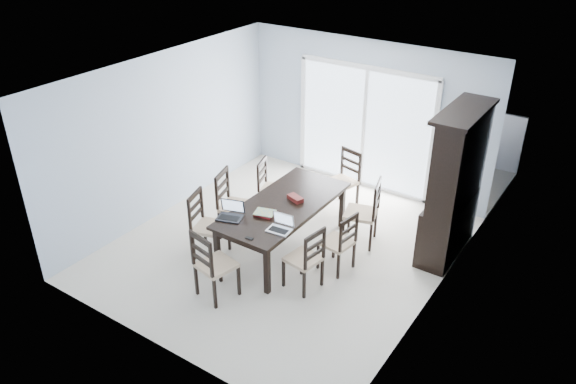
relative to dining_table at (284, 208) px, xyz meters
The scene contains 24 objects.
floor 0.67m from the dining_table, ahead, with size 5.00×5.00×0.00m, color beige.
ceiling 1.93m from the dining_table, ahead, with size 5.00×5.00×0.00m, color white.
back_wall 2.58m from the dining_table, 90.00° to the left, with size 4.50×0.02×2.60m, color #A8B7C9.
wall_left 2.34m from the dining_table, behind, with size 0.02×5.00×2.60m, color #A8B7C9.
wall_right 2.34m from the dining_table, ahead, with size 0.02×5.00×2.60m, color #A8B7C9.
balcony 3.57m from the dining_table, 90.00° to the left, with size 4.50×2.00×0.10m, color gray.
railing 4.50m from the dining_table, 90.00° to the left, with size 4.50×0.06×1.10m, color #99999E.
dining_table is the anchor object (origin of this frame).
china_hutch 2.41m from the dining_table, 31.71° to the left, with size 0.50×1.38×2.20m.
sliding_door 2.51m from the dining_table, 90.00° to the left, with size 2.52×0.05×2.18m.
chair_left_near 1.15m from the dining_table, 138.54° to the right, with size 0.54×0.54×1.14m.
chair_left_mid 0.90m from the dining_table, behind, with size 0.57×0.56×1.21m.
chair_left_far 1.07m from the dining_table, 137.52° to the left, with size 0.51×0.51×1.07m.
chair_right_near 1.04m from the dining_table, 37.59° to the right, with size 0.47×0.46×1.07m.
chair_right_mid 0.99m from the dining_table, ahead, with size 0.46×0.45×1.04m.
chair_right_far 1.24m from the dining_table, 39.86° to the left, with size 0.57×0.56×1.21m.
chair_end_near 1.49m from the dining_table, 94.48° to the right, with size 0.52×0.53×1.16m.
chair_end_far 1.63m from the dining_table, 85.23° to the left, with size 0.53×0.54×1.15m.
laptop_dark 0.85m from the dining_table, 116.86° to the right, with size 0.40×0.33×0.23m.
laptop_silver 0.74m from the dining_table, 60.46° to the right, with size 0.33×0.24×0.21m.
book_stack 0.42m from the dining_table, 96.18° to the right, with size 0.33×0.28×0.05m.
cell_phone 1.01m from the dining_table, 81.65° to the right, with size 0.10×0.05×0.01m, color black.
game_box 0.22m from the dining_table, 64.33° to the left, with size 0.25×0.12×0.06m, color #4F0F13.
hot_tub 3.56m from the dining_table, 95.16° to the left, with size 1.93×1.74×0.97m.
Camera 1 is at (3.93, -5.75, 4.71)m, focal length 35.00 mm.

